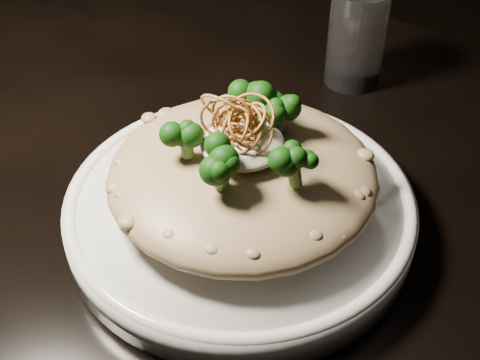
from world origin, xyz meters
name	(u,v)px	position (x,y,z in m)	size (l,w,h in m)	color
table	(221,224)	(0.00, 0.00, 0.67)	(1.10, 0.80, 0.75)	black
plate	(240,211)	(0.07, -0.05, 0.77)	(0.32, 0.32, 0.03)	white
risotto	(243,175)	(0.07, -0.05, 0.81)	(0.24, 0.24, 0.05)	brown
broccoli	(246,128)	(0.07, -0.05, 0.86)	(0.15, 0.15, 0.05)	black
cheese	(243,144)	(0.07, -0.05, 0.85)	(0.07, 0.07, 0.02)	silver
shallots	(239,113)	(0.07, -0.05, 0.88)	(0.06, 0.06, 0.04)	brown
drinking_glass	(356,37)	(0.01, 0.23, 0.81)	(0.07, 0.07, 0.12)	white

